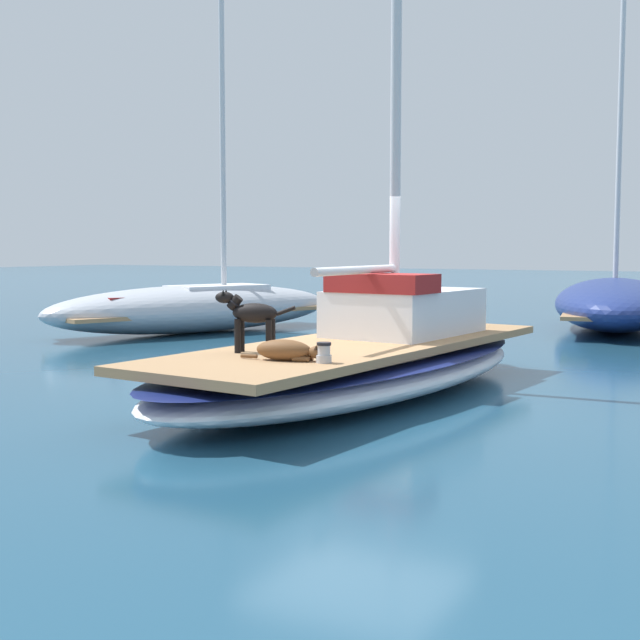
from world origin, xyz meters
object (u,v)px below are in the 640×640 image
object	(u,v)px
sailboat_main	(358,368)
moored_boat_port_side	(196,307)
dog_black	(251,315)
deck_winch	(324,353)
dog_brown	(287,350)
moored_boat_far_astern	(615,303)

from	to	relation	value
sailboat_main	moored_boat_port_side	size ratio (longest dim) A/B	1.01
dog_black	deck_winch	xyz separation A→B (m)	(1.11, -0.35, -0.32)
dog_black	sailboat_main	bearing A→B (deg)	69.14
dog_black	moored_boat_port_side	distance (m)	9.13
dog_brown	deck_winch	distance (m)	0.42
deck_winch	sailboat_main	bearing A→B (deg)	105.62
dog_brown	sailboat_main	bearing A→B (deg)	93.28
dog_brown	moored_boat_far_astern	xyz separation A→B (m)	(1.22, 12.37, -0.17)
dog_black	moored_boat_far_astern	xyz separation A→B (m)	(1.92, 11.99, -0.48)
dog_brown	moored_boat_port_side	size ratio (longest dim) A/B	0.13
moored_boat_port_side	deck_winch	bearing A→B (deg)	-45.87
sailboat_main	moored_boat_port_side	xyz separation A→B (m)	(-6.52, 5.38, 0.22)
sailboat_main	dog_black	world-z (taller)	dog_black
dog_brown	deck_winch	size ratio (longest dim) A/B	4.52
sailboat_main	moored_boat_port_side	distance (m)	8.46
sailboat_main	dog_brown	bearing A→B (deg)	-86.72
deck_winch	moored_boat_far_astern	size ratio (longest dim) A/B	0.03
sailboat_main	dog_black	distance (m)	1.80
dog_black	moored_boat_far_astern	world-z (taller)	moored_boat_far_astern
dog_black	deck_winch	distance (m)	1.21
dog_brown	dog_black	xyz separation A→B (m)	(-0.70, 0.38, 0.32)
dog_black	moored_boat_port_side	size ratio (longest dim) A/B	0.13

